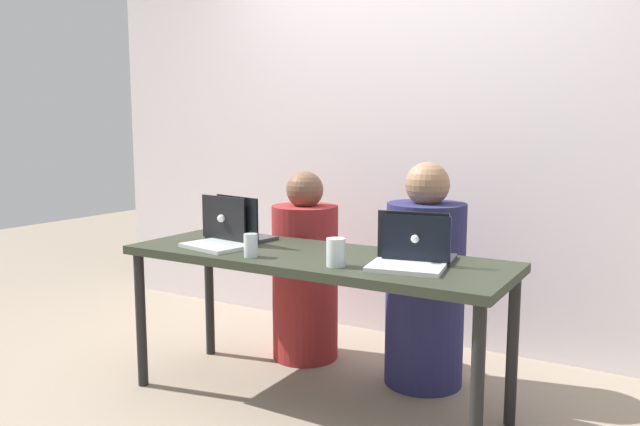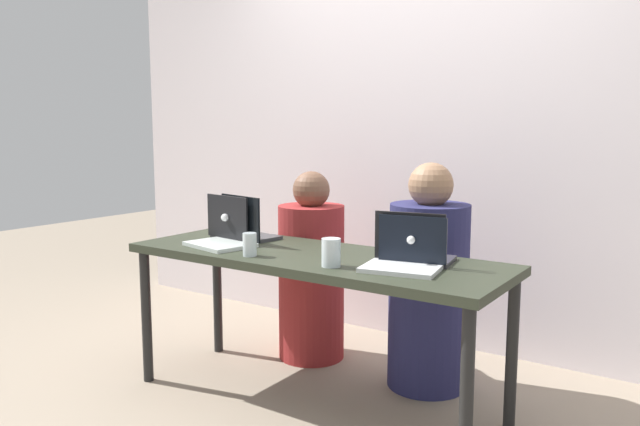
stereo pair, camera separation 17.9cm
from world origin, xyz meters
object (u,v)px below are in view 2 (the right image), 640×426
(person_on_left, at_px, (311,276))
(water_glass_left, at_px, (250,246))
(laptop_front_right, at_px, (404,257))
(laptop_back_left, at_px, (239,230))
(laptop_back_right, at_px, (416,252))
(water_glass_right, at_px, (331,254))
(person_on_right, at_px, (428,289))
(laptop_front_left, at_px, (228,235))

(person_on_left, distance_m, water_glass_left, 0.77)
(laptop_front_right, bearing_deg, person_on_left, 137.45)
(laptop_back_left, relative_size, laptop_back_right, 1.04)
(water_glass_right, bearing_deg, person_on_right, 78.19)
(person_on_right, xyz_separation_m, water_glass_right, (-0.14, -0.66, 0.27))
(person_on_left, xyz_separation_m, laptop_back_left, (-0.15, -0.42, 0.30))
(laptop_back_left, relative_size, water_glass_left, 3.22)
(water_glass_left, bearing_deg, person_on_right, 51.21)
(laptop_front_right, bearing_deg, water_glass_right, -162.60)
(laptop_front_right, relative_size, water_glass_left, 3.24)
(laptop_back_left, xyz_separation_m, laptop_back_right, (0.98, 0.01, -0.00))
(laptop_back_left, relative_size, laptop_front_right, 1.00)
(laptop_front_left, bearing_deg, laptop_back_right, 20.95)
(person_on_right, distance_m, water_glass_left, 0.92)
(person_on_right, height_order, laptop_back_left, person_on_right)
(laptop_back_right, relative_size, water_glass_right, 2.73)
(laptop_back_left, xyz_separation_m, laptop_front_left, (0.04, -0.14, 0.00))
(laptop_back_left, distance_m, laptop_back_right, 0.98)
(laptop_back_left, xyz_separation_m, laptop_front_right, (0.98, -0.11, -0.00))
(person_on_left, relative_size, laptop_front_left, 3.03)
(laptop_back_left, distance_m, laptop_front_left, 0.14)
(laptop_front_right, distance_m, water_glass_right, 0.30)
(water_glass_right, distance_m, water_glass_left, 0.42)
(person_on_right, bearing_deg, water_glass_right, 86.57)
(laptop_back_left, xyz_separation_m, water_glass_right, (0.72, -0.25, 0.00))
(person_on_left, height_order, laptop_back_left, person_on_left)
(person_on_right, relative_size, laptop_back_left, 3.34)
(water_glass_right, bearing_deg, person_on_left, 130.49)
(laptop_back_right, relative_size, water_glass_left, 3.09)
(laptop_back_left, relative_size, water_glass_right, 2.85)
(person_on_right, xyz_separation_m, laptop_front_left, (-0.82, -0.55, 0.27))
(laptop_back_left, bearing_deg, laptop_front_right, -177.76)
(person_on_left, height_order, laptop_front_left, person_on_left)
(person_on_right, relative_size, water_glass_right, 9.52)
(laptop_back_right, distance_m, water_glass_left, 0.74)
(laptop_back_left, height_order, laptop_front_left, laptop_front_left)
(person_on_right, relative_size, laptop_back_right, 3.48)
(laptop_back_left, height_order, laptop_front_right, laptop_back_left)
(person_on_right, relative_size, laptop_front_left, 3.24)
(laptop_back_left, distance_m, laptop_front_right, 0.99)
(person_on_right, height_order, laptop_front_right, person_on_right)
(laptop_front_right, height_order, water_glass_left, laptop_front_right)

